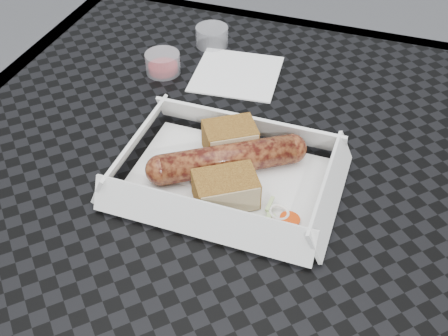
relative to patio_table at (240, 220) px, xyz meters
name	(u,v)px	position (x,y,z in m)	size (l,w,h in m)	color
patio_table	(240,220)	(0.00, 0.00, 0.00)	(0.80, 0.80, 0.74)	black
food_tray	(227,181)	(-0.01, -0.02, 0.08)	(0.22, 0.15, 0.00)	white
bratwurst	(228,159)	(-0.02, 0.00, 0.10)	(0.16, 0.12, 0.04)	brown
bread_near	(230,139)	(-0.03, 0.03, 0.10)	(0.06, 0.04, 0.04)	brown
bread_far	(226,189)	(0.00, -0.05, 0.10)	(0.07, 0.04, 0.03)	brown
veg_garnish	(278,217)	(0.06, -0.05, 0.08)	(0.03, 0.03, 0.00)	#DB3C09
napkin	(237,74)	(-0.07, 0.20, 0.08)	(0.12, 0.12, 0.00)	white
condiment_cup_sauce	(163,63)	(-0.18, 0.17, 0.09)	(0.05, 0.05, 0.03)	maroon
condiment_cup_empty	(212,36)	(-0.14, 0.27, 0.09)	(0.05, 0.05, 0.03)	silver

